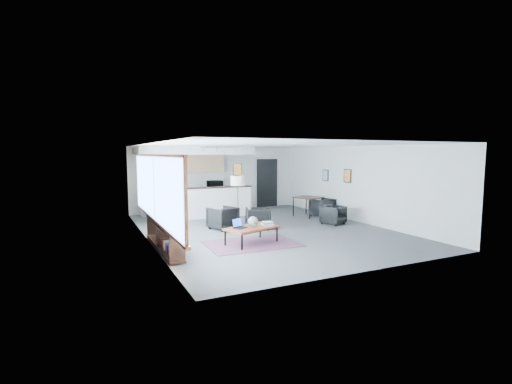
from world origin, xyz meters
name	(u,v)px	position (x,y,z in m)	size (l,w,h in m)	color
room	(265,188)	(0.00, 0.00, 1.30)	(7.02, 9.02, 2.62)	#4B4B4E
window	(155,190)	(-3.46, -0.90, 1.46)	(0.10, 5.95, 1.66)	#8CBFFF
console	(164,236)	(-3.30, -1.05, 0.33)	(0.35, 3.00, 0.80)	black
kitchenette	(193,179)	(-1.20, 3.71, 1.38)	(4.20, 1.96, 2.60)	white
doorway	(267,182)	(2.30, 4.42, 1.07)	(1.10, 0.12, 2.15)	black
track_light	(222,148)	(-0.59, 2.20, 2.53)	(1.60, 0.07, 0.15)	silver
wall_art_lower	(347,176)	(3.47, 0.40, 1.55)	(0.03, 0.38, 0.48)	black
wall_art_upper	(326,175)	(3.47, 1.70, 1.50)	(0.03, 0.34, 0.44)	black
kilim_rug	(252,244)	(-1.12, -1.46, 0.01)	(2.40, 1.67, 0.01)	#502B3E
coffee_table	(252,228)	(-1.12, -1.46, 0.41)	(1.54, 1.15, 0.45)	brown
laptop	(239,225)	(-1.48, -1.43, 0.52)	(0.41, 0.38, 0.24)	black
ceramic_pot	(253,222)	(-1.10, -1.48, 0.58)	(0.27, 0.27, 0.27)	gray
book_stack	(267,223)	(-0.63, -1.39, 0.49)	(0.32, 0.27, 0.09)	silver
coaster	(261,228)	(-0.98, -1.70, 0.45)	(0.11, 0.11, 0.01)	#E5590C
armchair_left	(223,217)	(-1.16, 0.62, 0.39)	(0.75, 0.70, 0.77)	black
armchair_right	(258,217)	(-0.14, 0.22, 0.37)	(0.72, 0.67, 0.74)	black
floor_lamp	(238,182)	(-0.47, 1.05, 1.40)	(0.52, 0.52, 1.61)	black
dining_table	(308,199)	(2.55, 1.50, 0.66)	(1.10, 1.10, 0.73)	black
dining_chair_near	(333,216)	(2.45, -0.19, 0.29)	(0.57, 0.53, 0.58)	black
dining_chair_far	(322,208)	(3.00, 1.23, 0.32)	(0.62, 0.58, 0.64)	black
microwave	(215,184)	(-0.19, 4.15, 1.13)	(0.58, 0.32, 0.39)	black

